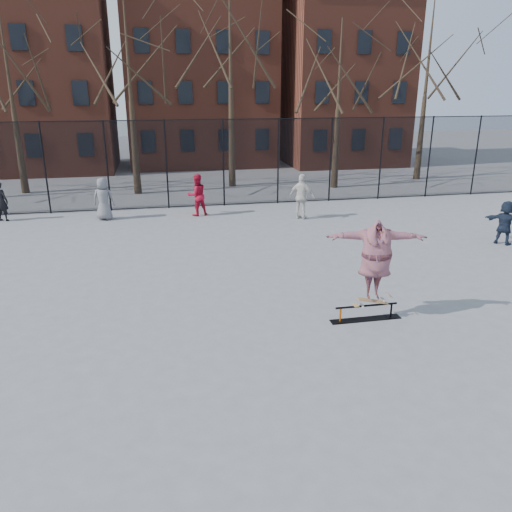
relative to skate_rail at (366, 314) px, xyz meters
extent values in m
plane|color=slate|center=(-2.88, -0.18, -0.15)|extent=(100.00, 100.00, 0.00)
cube|color=black|center=(0.00, 0.00, -0.15)|extent=(1.76, 0.27, 0.01)
cylinder|color=#CE580C|center=(-0.65, 0.00, 0.03)|extent=(0.05, 0.05, 0.36)
cylinder|color=black|center=(0.65, 0.00, 0.03)|extent=(0.05, 0.05, 0.36)
cylinder|color=black|center=(0.00, 0.00, 0.21)|extent=(1.56, 0.05, 0.05)
imported|color=#413A91|center=(0.14, 0.00, 1.29)|extent=(2.43, 1.08, 1.91)
imported|color=slate|center=(-7.00, 11.19, 0.74)|extent=(0.95, 0.69, 1.78)
imported|color=black|center=(-11.17, 11.82, 0.68)|extent=(0.71, 0.59, 1.67)
imported|color=red|center=(-3.09, 11.17, 0.75)|extent=(1.04, 0.92, 1.80)
imported|color=silver|center=(1.20, 9.69, 0.80)|extent=(1.17, 1.05, 1.91)
imported|color=#1C2638|center=(7.27, 4.82, 0.64)|extent=(1.31, 1.41, 1.58)
cylinder|color=black|center=(-9.48, 12.82, 1.85)|extent=(0.07, 0.07, 4.00)
cylinder|color=black|center=(-6.88, 12.82, 1.85)|extent=(0.07, 0.07, 4.00)
cylinder|color=black|center=(-4.28, 12.82, 1.85)|extent=(0.07, 0.07, 4.00)
cylinder|color=black|center=(-1.68, 12.82, 1.85)|extent=(0.07, 0.07, 4.00)
cylinder|color=black|center=(0.92, 12.82, 1.85)|extent=(0.07, 0.07, 4.00)
cylinder|color=black|center=(3.52, 12.82, 1.85)|extent=(0.07, 0.07, 4.00)
cylinder|color=black|center=(6.12, 12.82, 1.85)|extent=(0.07, 0.07, 4.00)
cylinder|color=black|center=(8.72, 12.82, 1.85)|extent=(0.07, 0.07, 4.00)
cylinder|color=black|center=(11.32, 12.82, 1.85)|extent=(0.07, 0.07, 4.00)
cube|color=black|center=(-2.88, 12.82, 1.85)|extent=(34.00, 0.01, 4.00)
cylinder|color=black|center=(-2.88, 12.82, 3.81)|extent=(34.00, 0.04, 0.04)
cone|color=black|center=(-11.38, 17.62, 2.16)|extent=(0.40, 0.40, 4.62)
cone|color=black|center=(-5.88, 16.32, 2.16)|extent=(0.40, 0.40, 4.62)
cone|color=black|center=(-0.38, 17.62, 2.16)|extent=(0.40, 0.40, 4.62)
cone|color=black|center=(5.12, 16.32, 2.16)|extent=(0.40, 0.40, 4.62)
cone|color=black|center=(10.62, 17.62, 2.16)|extent=(0.40, 0.40, 4.62)
cube|color=brown|center=(-11.88, 25.82, 5.85)|extent=(9.00, 7.00, 12.00)
cube|color=brown|center=(-1.38, 25.82, 6.35)|extent=(10.00, 7.00, 13.00)
cube|color=brown|center=(8.62, 25.82, 5.35)|extent=(8.00, 7.00, 11.00)
camera|label=1|loc=(-4.76, -10.22, 5.20)|focal=35.00mm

